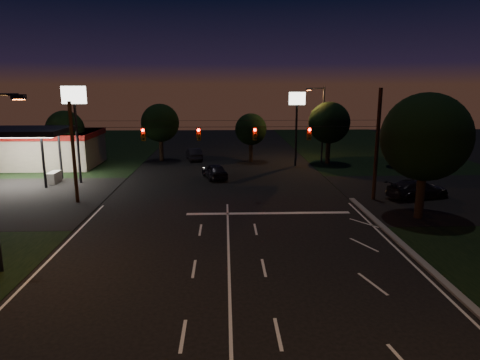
{
  "coord_description": "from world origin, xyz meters",
  "views": [
    {
      "loc": [
        -0.17,
        -18.49,
        9.26
      ],
      "look_at": [
        0.84,
        9.39,
        3.0
      ],
      "focal_mm": 32.0,
      "sensor_mm": 36.0,
      "label": 1
    }
  ],
  "objects_px": {
    "car_cross": "(418,189)",
    "car_oncoming_b": "(194,154)",
    "car_oncoming_a": "(215,171)",
    "utility_pole_right": "(373,200)",
    "tree_right_near": "(425,138)"
  },
  "relations": [
    {
      "from": "tree_right_near",
      "to": "car_oncoming_b",
      "type": "height_order",
      "value": "tree_right_near"
    },
    {
      "from": "car_oncoming_b",
      "to": "car_cross",
      "type": "xyz_separation_m",
      "value": [
        19.77,
        -19.2,
        0.05
      ]
    },
    {
      "from": "car_oncoming_b",
      "to": "car_cross",
      "type": "height_order",
      "value": "car_cross"
    },
    {
      "from": "car_oncoming_b",
      "to": "car_oncoming_a",
      "type": "bearing_deg",
      "value": 91.97
    },
    {
      "from": "car_oncoming_a",
      "to": "car_cross",
      "type": "distance_m",
      "value": 18.88
    },
    {
      "from": "utility_pole_right",
      "to": "car_oncoming_a",
      "type": "distance_m",
      "value": 15.75
    },
    {
      "from": "car_oncoming_a",
      "to": "car_oncoming_b",
      "type": "height_order",
      "value": "car_oncoming_a"
    },
    {
      "from": "car_oncoming_a",
      "to": "utility_pole_right",
      "type": "bearing_deg",
      "value": 130.52
    },
    {
      "from": "utility_pole_right",
      "to": "car_cross",
      "type": "height_order",
      "value": "utility_pole_right"
    },
    {
      "from": "car_cross",
      "to": "tree_right_near",
      "type": "bearing_deg",
      "value": 139.48
    },
    {
      "from": "car_cross",
      "to": "car_oncoming_b",
      "type": "bearing_deg",
      "value": 29.02
    },
    {
      "from": "tree_right_near",
      "to": "car_cross",
      "type": "height_order",
      "value": "tree_right_near"
    },
    {
      "from": "tree_right_near",
      "to": "car_oncoming_b",
      "type": "distance_m",
      "value": 30.36
    },
    {
      "from": "utility_pole_right",
      "to": "tree_right_near",
      "type": "distance_m",
      "value": 7.61
    },
    {
      "from": "car_oncoming_a",
      "to": "car_oncoming_b",
      "type": "xyz_separation_m",
      "value": [
        -2.81,
        10.91,
        -0.03
      ]
    }
  ]
}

